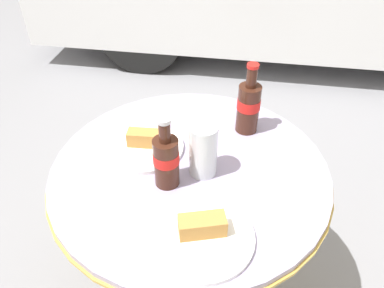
{
  "coord_description": "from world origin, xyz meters",
  "views": [
    {
      "loc": [
        0.13,
        -0.76,
        1.41
      ],
      "look_at": [
        0.0,
        0.04,
        0.75
      ],
      "focal_mm": 35.0,
      "sensor_mm": 36.0,
      "label": 1
    }
  ],
  "objects_px": {
    "bistro_table": "(190,197)",
    "drinking_glass": "(203,152)",
    "cola_bottle_right": "(248,106)",
    "lunch_plate_far": "(146,145)",
    "lunch_plate_near": "(202,234)",
    "cola_bottle_left": "(166,159)"
  },
  "relations": [
    {
      "from": "bistro_table",
      "to": "drinking_glass",
      "type": "xyz_separation_m",
      "value": [
        0.04,
        -0.01,
        0.19
      ]
    },
    {
      "from": "bistro_table",
      "to": "cola_bottle_right",
      "type": "height_order",
      "value": "cola_bottle_right"
    },
    {
      "from": "lunch_plate_far",
      "to": "lunch_plate_near",
      "type": "bearing_deg",
      "value": -54.34
    },
    {
      "from": "drinking_glass",
      "to": "lunch_plate_near",
      "type": "height_order",
      "value": "drinking_glass"
    },
    {
      "from": "drinking_glass",
      "to": "lunch_plate_near",
      "type": "distance_m",
      "value": 0.23
    },
    {
      "from": "drinking_glass",
      "to": "lunch_plate_far",
      "type": "height_order",
      "value": "drinking_glass"
    },
    {
      "from": "bistro_table",
      "to": "lunch_plate_near",
      "type": "height_order",
      "value": "lunch_plate_near"
    },
    {
      "from": "cola_bottle_left",
      "to": "cola_bottle_right",
      "type": "xyz_separation_m",
      "value": [
        0.2,
        0.27,
        0.01
      ]
    },
    {
      "from": "lunch_plate_far",
      "to": "cola_bottle_left",
      "type": "bearing_deg",
      "value": -53.93
    },
    {
      "from": "cola_bottle_left",
      "to": "lunch_plate_far",
      "type": "bearing_deg",
      "value": 126.07
    },
    {
      "from": "cola_bottle_right",
      "to": "lunch_plate_far",
      "type": "relative_size",
      "value": 1.02
    },
    {
      "from": "lunch_plate_far",
      "to": "drinking_glass",
      "type": "bearing_deg",
      "value": -21.03
    },
    {
      "from": "lunch_plate_near",
      "to": "bistro_table",
      "type": "bearing_deg",
      "value": 106.01
    },
    {
      "from": "cola_bottle_right",
      "to": "drinking_glass",
      "type": "height_order",
      "value": "cola_bottle_right"
    },
    {
      "from": "bistro_table",
      "to": "drinking_glass",
      "type": "distance_m",
      "value": 0.2
    },
    {
      "from": "bistro_table",
      "to": "lunch_plate_near",
      "type": "distance_m",
      "value": 0.28
    },
    {
      "from": "bistro_table",
      "to": "cola_bottle_left",
      "type": "bearing_deg",
      "value": -124.71
    },
    {
      "from": "cola_bottle_right",
      "to": "lunch_plate_near",
      "type": "height_order",
      "value": "cola_bottle_right"
    },
    {
      "from": "cola_bottle_right",
      "to": "lunch_plate_far",
      "type": "bearing_deg",
      "value": -153.24
    },
    {
      "from": "cola_bottle_left",
      "to": "bistro_table",
      "type": "bearing_deg",
      "value": 55.29
    },
    {
      "from": "cola_bottle_right",
      "to": "cola_bottle_left",
      "type": "bearing_deg",
      "value": -125.84
    },
    {
      "from": "cola_bottle_left",
      "to": "lunch_plate_near",
      "type": "height_order",
      "value": "cola_bottle_left"
    }
  ]
}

